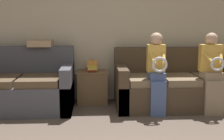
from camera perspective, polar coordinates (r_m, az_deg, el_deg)
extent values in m
cube|color=beige|center=(5.49, -0.56, 7.75)|extent=(7.38, 0.06, 2.55)
cube|color=#473828|center=(5.20, 11.85, -4.39)|extent=(2.00, 0.96, 0.42)
cube|color=#473828|center=(5.48, 10.96, 1.36)|extent=(2.00, 0.20, 0.53)
cube|color=#473828|center=(5.01, 1.69, -3.16)|extent=(0.16, 0.96, 0.68)
cube|color=#7A664C|center=(4.93, 5.97, -1.85)|extent=(0.53, 0.72, 0.11)
cube|color=#7A664C|center=(5.05, 12.24, -1.74)|extent=(0.53, 0.72, 0.11)
cube|color=#7A664C|center=(5.23, 18.15, -1.62)|extent=(0.53, 0.72, 0.11)
cube|color=#4C4C56|center=(5.13, -16.31, -4.66)|extent=(1.63, 0.99, 0.44)
cube|color=#4C4C56|center=(5.42, -15.63, 1.36)|extent=(1.63, 0.20, 0.54)
cube|color=#4C4C56|center=(4.99, -8.11, -3.18)|extent=(0.16, 0.99, 0.71)
cube|color=brown|center=(4.91, -12.98, -1.86)|extent=(0.62, 0.75, 0.11)
cube|color=#475B8E|center=(4.64, 8.40, -5.25)|extent=(0.23, 0.10, 0.53)
cube|color=#475B8E|center=(4.71, 8.14, -1.07)|extent=(0.23, 0.28, 0.11)
cube|color=gold|center=(4.73, 8.04, 2.17)|extent=(0.27, 0.14, 0.41)
sphere|color=tan|center=(4.71, 8.12, 5.66)|extent=(0.19, 0.19, 0.19)
torus|color=silver|center=(4.48, 8.71, 0.97)|extent=(0.23, 0.04, 0.23)
cylinder|color=gold|center=(4.58, 7.32, 2.34)|extent=(0.10, 0.31, 0.23)
cylinder|color=gold|center=(4.62, 9.43, 2.34)|extent=(0.10, 0.31, 0.23)
cube|color=gray|center=(4.88, 18.15, -4.89)|extent=(0.29, 0.10, 0.53)
cube|color=gray|center=(4.94, 17.74, -0.92)|extent=(0.29, 0.28, 0.11)
cube|color=gold|center=(4.97, 17.59, 2.16)|extent=(0.34, 0.14, 0.41)
sphere|color=tan|center=(4.95, 17.75, 5.45)|extent=(0.19, 0.19, 0.19)
torus|color=silver|center=(4.73, 18.72, 1.01)|extent=(0.21, 0.04, 0.21)
cylinder|color=gold|center=(4.81, 17.05, 2.32)|extent=(0.14, 0.31, 0.23)
cylinder|color=gold|center=(4.88, 19.29, 2.31)|extent=(0.14, 0.31, 0.23)
cube|color=brown|center=(5.34, -3.60, -3.11)|extent=(0.51, 0.40, 0.55)
cube|color=brown|center=(5.29, -3.63, -0.28)|extent=(0.53, 0.42, 0.02)
cube|color=#BC3833|center=(5.28, -3.79, 0.01)|extent=(0.16, 0.23, 0.04)
cube|color=gold|center=(5.28, -3.58, 0.49)|extent=(0.16, 0.31, 0.05)
cube|color=gold|center=(5.29, -3.73, 1.00)|extent=(0.17, 0.28, 0.04)
cube|color=orange|center=(5.27, -3.68, 1.42)|extent=(0.16, 0.28, 0.04)
cube|color=tan|center=(5.34, -12.90, 4.80)|extent=(0.38, 0.38, 0.10)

